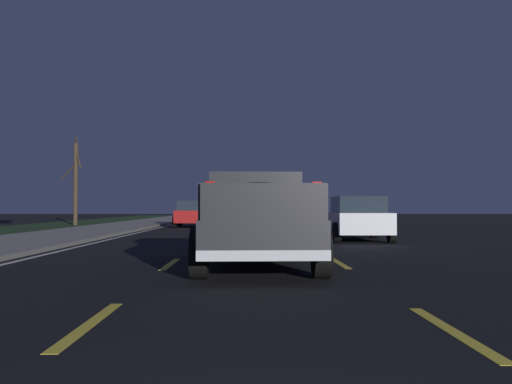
# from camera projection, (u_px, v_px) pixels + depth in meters

# --- Properties ---
(ground) EXTENTS (144.00, 144.00, 0.00)m
(ground) POSITION_uv_depth(u_px,v_px,m) (250.00, 231.00, 28.67)
(ground) COLOR black
(sidewalk_shoulder) EXTENTS (108.00, 4.00, 0.12)m
(sidewalk_shoulder) POSITION_uv_depth(u_px,v_px,m) (99.00, 230.00, 28.55)
(sidewalk_shoulder) COLOR gray
(sidewalk_shoulder) RESTS_ON ground
(lane_markings) EXTENTS (108.00, 7.04, 0.01)m
(lane_markings) POSITION_uv_depth(u_px,v_px,m) (193.00, 229.00, 31.67)
(lane_markings) COLOR yellow
(lane_markings) RESTS_ON ground
(pickup_truck) EXTENTS (5.47, 2.37, 1.87)m
(pickup_truck) POSITION_uv_depth(u_px,v_px,m) (256.00, 217.00, 11.34)
(pickup_truck) COLOR #232328
(pickup_truck) RESTS_ON ground
(sedan_white) EXTENTS (4.44, 2.08, 1.54)m
(sedan_white) POSITION_uv_depth(u_px,v_px,m) (357.00, 218.00, 20.42)
(sedan_white) COLOR silver
(sedan_white) RESTS_ON ground
(sedan_tan) EXTENTS (4.45, 2.11, 1.54)m
(sedan_tan) POSITION_uv_depth(u_px,v_px,m) (297.00, 212.00, 43.21)
(sedan_tan) COLOR #9E845B
(sedan_tan) RESTS_ON ground
(sedan_red) EXTENTS (4.43, 2.07, 1.54)m
(sedan_red) POSITION_uv_depth(u_px,v_px,m) (193.00, 214.00, 34.28)
(sedan_red) COLOR maroon
(sedan_red) RESTS_ON ground
(bare_tree_far) EXTENTS (1.55, 1.70, 5.86)m
(bare_tree_far) POSITION_uv_depth(u_px,v_px,m) (76.00, 181.00, 37.73)
(bare_tree_far) COLOR #423323
(bare_tree_far) RESTS_ON ground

